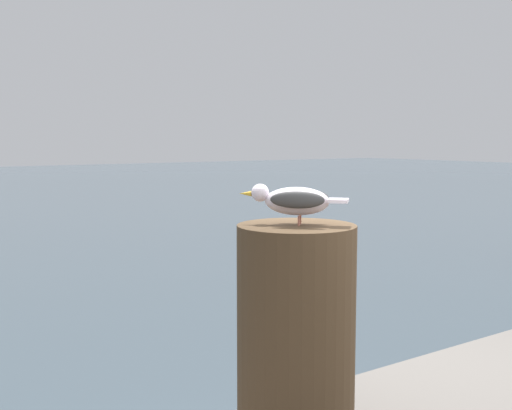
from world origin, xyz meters
TOP-DOWN VIEW (x-y plane):
  - mooring_post at (-1.07, -0.31)m, footprint 0.43×0.43m
  - seagull at (-1.08, -0.31)m, footprint 0.30×0.32m

SIDE VIEW (x-z plane):
  - mooring_post at x=-1.07m, z-range 1.51..2.29m
  - seagull at x=-1.08m, z-range 2.31..2.46m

